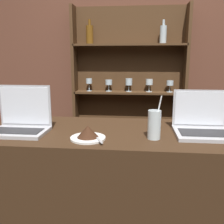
% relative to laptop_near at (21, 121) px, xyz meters
% --- Properties ---
extents(bar_counter, '(1.70, 0.61, 1.00)m').
position_rel_laptop_near_xyz_m(bar_counter, '(0.62, 0.07, -0.56)').
color(bar_counter, '#382314').
rests_on(bar_counter, ground_plane).
extents(back_wall, '(7.00, 0.06, 2.70)m').
position_rel_laptop_near_xyz_m(back_wall, '(0.62, 1.42, 0.29)').
color(back_wall, brown).
rests_on(back_wall, ground_plane).
extents(back_shelf, '(1.16, 0.18, 1.91)m').
position_rel_laptop_near_xyz_m(back_shelf, '(0.54, 1.34, -0.07)').
color(back_shelf, '#472D19').
rests_on(back_shelf, ground_plane).
extents(laptop_near, '(0.30, 0.21, 0.25)m').
position_rel_laptop_near_xyz_m(laptop_near, '(0.00, 0.00, 0.00)').
color(laptop_near, '#ADADB2').
rests_on(laptop_near, bar_counter).
extents(laptop_far, '(0.30, 0.25, 0.23)m').
position_rel_laptop_near_xyz_m(laptop_far, '(0.98, 0.07, -0.01)').
color(laptop_far, '#ADADB2').
rests_on(laptop_far, bar_counter).
extents(cake_plate, '(0.18, 0.18, 0.07)m').
position_rel_laptop_near_xyz_m(cake_plate, '(0.39, -0.09, -0.03)').
color(cake_plate, white).
rests_on(cake_plate, bar_counter).
extents(water_glass, '(0.07, 0.07, 0.22)m').
position_rel_laptop_near_xyz_m(water_glass, '(0.72, -0.05, 0.01)').
color(water_glass, silver).
rests_on(water_glass, bar_counter).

